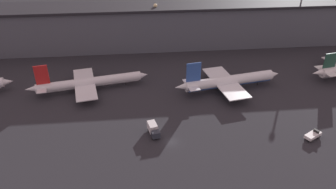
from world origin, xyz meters
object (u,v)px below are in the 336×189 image
object	(u,v)px
airplane_1	(88,83)
service_vehicle_2	(153,129)
airplane_2	(228,81)
service_vehicle_1	(313,135)

from	to	relation	value
airplane_1	service_vehicle_2	distance (m)	38.39
airplane_1	service_vehicle_2	bearing A→B (deg)	-63.47
airplane_1	airplane_2	bearing A→B (deg)	-15.92
airplane_2	service_vehicle_1	xyz separation A→B (m)	(18.27, -32.51, -2.36)
service_vehicle_1	service_vehicle_2	world-z (taller)	service_vehicle_2
airplane_1	airplane_2	size ratio (longest dim) A/B	1.06
service_vehicle_1	service_vehicle_2	size ratio (longest dim) A/B	0.88
service_vehicle_1	service_vehicle_2	distance (m)	49.32
airplane_1	service_vehicle_2	world-z (taller)	airplane_1
airplane_1	airplane_2	distance (m)	53.90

